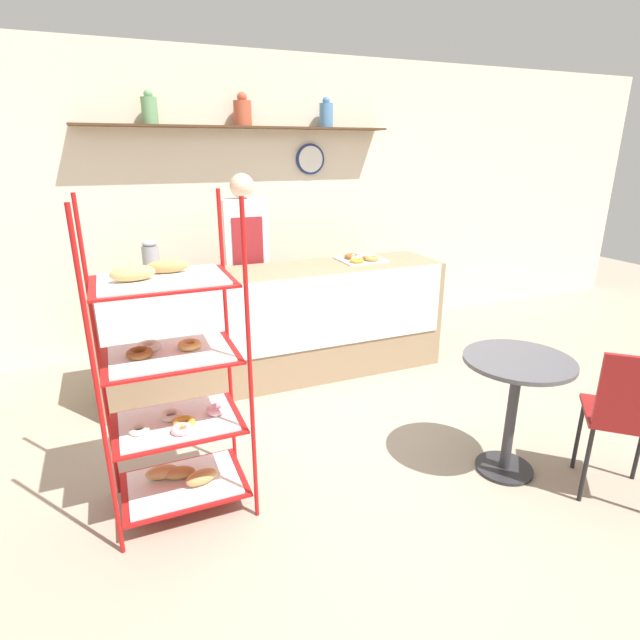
{
  "coord_description": "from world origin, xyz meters",
  "views": [
    {
      "loc": [
        -1.2,
        -2.38,
        1.85
      ],
      "look_at": [
        0.0,
        0.48,
        0.79
      ],
      "focal_mm": 28.0,
      "sensor_mm": 36.0,
      "label": 1
    }
  ],
  "objects_px": {
    "cafe_table": "(515,389)",
    "pastry_rack": "(173,388)",
    "donut_tray_counter": "(360,258)",
    "person_worker": "(246,261)",
    "coffee_carafe": "(151,262)",
    "cafe_chair": "(629,411)"
  },
  "relations": [
    {
      "from": "cafe_chair",
      "to": "coffee_carafe",
      "type": "height_order",
      "value": "coffee_carafe"
    },
    {
      "from": "person_worker",
      "to": "cafe_chair",
      "type": "xyz_separation_m",
      "value": [
        1.33,
        -2.74,
        -0.36
      ]
    },
    {
      "from": "donut_tray_counter",
      "to": "coffee_carafe",
      "type": "bearing_deg",
      "value": -176.84
    },
    {
      "from": "pastry_rack",
      "to": "cafe_table",
      "type": "bearing_deg",
      "value": -13.47
    },
    {
      "from": "cafe_table",
      "to": "donut_tray_counter",
      "type": "xyz_separation_m",
      "value": [
        -0.05,
        1.87,
        0.4
      ]
    },
    {
      "from": "person_worker",
      "to": "coffee_carafe",
      "type": "height_order",
      "value": "person_worker"
    },
    {
      "from": "pastry_rack",
      "to": "person_worker",
      "type": "distance_m",
      "value": 2.07
    },
    {
      "from": "pastry_rack",
      "to": "cafe_table",
      "type": "distance_m",
      "value": 1.9
    },
    {
      "from": "person_worker",
      "to": "donut_tray_counter",
      "type": "height_order",
      "value": "person_worker"
    },
    {
      "from": "cafe_chair",
      "to": "donut_tray_counter",
      "type": "distance_m",
      "value": 2.38
    },
    {
      "from": "cafe_chair",
      "to": "coffee_carafe",
      "type": "xyz_separation_m",
      "value": [
        -2.15,
        2.21,
        0.53
      ]
    },
    {
      "from": "pastry_rack",
      "to": "donut_tray_counter",
      "type": "bearing_deg",
      "value": 38.57
    },
    {
      "from": "person_worker",
      "to": "donut_tray_counter",
      "type": "distance_m",
      "value": 1.01
    },
    {
      "from": "cafe_table",
      "to": "cafe_chair",
      "type": "distance_m",
      "value": 0.56
    },
    {
      "from": "cafe_table",
      "to": "cafe_chair",
      "type": "relative_size",
      "value": 0.82
    },
    {
      "from": "cafe_table",
      "to": "pastry_rack",
      "type": "bearing_deg",
      "value": 166.53
    },
    {
      "from": "cafe_table",
      "to": "cafe_chair",
      "type": "xyz_separation_m",
      "value": [
        0.36,
        -0.44,
        0.01
      ]
    },
    {
      "from": "person_worker",
      "to": "coffee_carafe",
      "type": "distance_m",
      "value": 1.0
    },
    {
      "from": "coffee_carafe",
      "to": "cafe_chair",
      "type": "bearing_deg",
      "value": -45.8
    },
    {
      "from": "pastry_rack",
      "to": "person_worker",
      "type": "bearing_deg",
      "value": 64.84
    },
    {
      "from": "pastry_rack",
      "to": "cafe_chair",
      "type": "distance_m",
      "value": 2.38
    },
    {
      "from": "cafe_table",
      "to": "coffee_carafe",
      "type": "bearing_deg",
      "value": 135.34
    }
  ]
}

